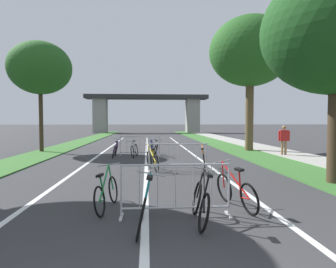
{
  "coord_description": "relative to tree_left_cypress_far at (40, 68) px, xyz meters",
  "views": [
    {
      "loc": [
        0.04,
        -1.67,
        1.89
      ],
      "look_at": [
        0.97,
        11.39,
        1.3
      ],
      "focal_mm": 31.33,
      "sensor_mm": 36.0,
      "label": 1
    }
  ],
  "objects": [
    {
      "name": "bicycle_green_4",
      "position": [
        5.53,
        -11.93,
        -4.69
      ],
      "size": [
        0.52,
        1.64,
        0.94
      ],
      "rotation": [
        0.0,
        0.0,
        -0.15
      ],
      "color": "black",
      "rests_on": "ground"
    },
    {
      "name": "grass_verge_left",
      "position": [
        0.51,
        5.67,
        -5.02
      ],
      "size": [
        2.15,
        54.25,
        0.05
      ],
      "primitive_type": "cube",
      "color": "#386B2D",
      "rests_on": "ground"
    },
    {
      "name": "lane_stripe_left_lane",
      "position": [
        3.73,
        -0.83,
        -5.04
      ],
      "size": [
        0.14,
        31.38,
        0.01
      ],
      "primitive_type": "cube",
      "color": "silver",
      "rests_on": "ground"
    },
    {
      "name": "pedestrian_waiting",
      "position": [
        13.71,
        -3.01,
        -4.04
      ],
      "size": [
        0.59,
        0.34,
        1.65
      ],
      "rotation": [
        0.0,
        0.0,
        2.99
      ],
      "color": "olive",
      "rests_on": "ground"
    },
    {
      "name": "tree_right_pine_far",
      "position": [
        12.75,
        -0.34,
        1.09
      ],
      "size": [
        5.04,
        5.04,
        8.31
      ],
      "color": "brown",
      "rests_on": "ground"
    },
    {
      "name": "lane_stripe_right_lane",
      "position": [
        8.98,
        -0.83,
        -5.04
      ],
      "size": [
        0.14,
        31.38,
        0.01
      ],
      "primitive_type": "cube",
      "color": "silver",
      "rests_on": "ground"
    },
    {
      "name": "bicycle_white_6",
      "position": [
        5.72,
        -2.71,
        -4.69
      ],
      "size": [
        0.61,
        1.63,
        0.91
      ],
      "rotation": [
        0.0,
        0.0,
        2.98
      ],
      "color": "black",
      "rests_on": "ground"
    },
    {
      "name": "crowd_barrier_third",
      "position": [
        5.99,
        -2.24,
        -4.53
      ],
      "size": [
        2.2,
        0.46,
        1.05
      ],
      "rotation": [
        0.0,
        0.0,
        -0.01
      ],
      "color": "#ADADB2",
      "rests_on": "ground"
    },
    {
      "name": "sidewalk_path_right",
      "position": [
        14.33,
        5.67,
        -5.01
      ],
      "size": [
        2.1,
        54.25,
        0.08
      ],
      "primitive_type": "cube",
      "color": "#9E9B93",
      "rests_on": "ground"
    },
    {
      "name": "bicycle_orange_7",
      "position": [
        8.61,
        -6.94,
        -4.67
      ],
      "size": [
        0.52,
        1.66,
        1.01
      ],
      "rotation": [
        0.0,
        0.0,
        -0.19
      ],
      "color": "black",
      "rests_on": "ground"
    },
    {
      "name": "bicycle_purple_0",
      "position": [
        4.73,
        -2.83,
        -4.68
      ],
      "size": [
        0.45,
        1.73,
        0.96
      ],
      "rotation": [
        0.0,
        0.0,
        -0.01
      ],
      "color": "black",
      "rests_on": "ground"
    },
    {
      "name": "bicycle_black_8",
      "position": [
        7.38,
        -12.89,
        -4.67
      ],
      "size": [
        0.5,
        1.65,
        0.99
      ],
      "rotation": [
        0.0,
        0.0,
        -0.04
      ],
      "color": "black",
      "rests_on": "ground"
    },
    {
      "name": "bicycle_red_3",
      "position": [
        8.3,
        -12.04,
        -4.68
      ],
      "size": [
        0.68,
        1.7,
        1.0
      ],
      "rotation": [
        0.0,
        0.0,
        0.23
      ],
      "color": "black",
      "rests_on": "ground"
    },
    {
      "name": "bicycle_silver_2",
      "position": [
        6.85,
        -2.78,
        -4.67
      ],
      "size": [
        0.54,
        1.65,
        0.91
      ],
      "rotation": [
        0.0,
        0.0,
        -0.13
      ],
      "color": "black",
      "rests_on": "ground"
    },
    {
      "name": "crowd_barrier_second",
      "position": [
        7.53,
        -7.37,
        -4.53
      ],
      "size": [
        2.21,
        0.52,
        1.05
      ],
      "rotation": [
        0.0,
        0.0,
        -0.04
      ],
      "color": "#ADADB2",
      "rests_on": "ground"
    },
    {
      "name": "bicycle_yellow_5",
      "position": [
        6.59,
        -7.0,
        -4.67
      ],
      "size": [
        0.67,
        1.7,
        1.0
      ],
      "rotation": [
        0.0,
        0.0,
        0.24
      ],
      "color": "black",
      "rests_on": "ground"
    },
    {
      "name": "overpass_bridge",
      "position": [
        6.36,
        28.31,
        -1.11
      ],
      "size": [
        19.1,
        3.19,
        5.96
      ],
      "color": "#2D2D30",
      "rests_on": "ground"
    },
    {
      "name": "bicycle_blue_9",
      "position": [
        6.68,
        -1.86,
        -4.69
      ],
      "size": [
        0.48,
        1.69,
        0.87
      ],
      "rotation": [
        0.0,
        0.0,
        -0.07
      ],
      "color": "black",
      "rests_on": "ground"
    },
    {
      "name": "lamppost_with_sign",
      "position": [
        14.06,
        -6.7,
        -2.08
      ],
      "size": [
        0.56,
        0.32,
        4.96
      ],
      "color": "#1E4C23",
      "rests_on": "ground"
    },
    {
      "name": "bicycle_teal_1",
      "position": [
        6.33,
        -13.11,
        -4.66
      ],
      "size": [
        0.55,
        1.74,
        0.99
      ],
      "rotation": [
        0.0,
        0.0,
        -0.05
      ],
      "color": "black",
      "rests_on": "ground"
    },
    {
      "name": "crowd_barrier_nearest",
      "position": [
        6.95,
        -12.51,
        -4.53
      ],
      "size": [
        2.19,
        0.45,
        1.05
      ],
      "rotation": [
        0.0,
        0.0,
        -0.0
      ],
      "color": "#ADADB2",
      "rests_on": "ground"
    },
    {
      "name": "tree_left_cypress_far",
      "position": [
        0.0,
        0.0,
        0.0
      ],
      "size": [
        3.7,
        3.7,
        6.64
      ],
      "color": "#3D2D1E",
      "rests_on": "ground"
    },
    {
      "name": "lane_stripe_center",
      "position": [
        6.36,
        -0.83,
        -5.04
      ],
      "size": [
        0.14,
        31.38,
        0.01
      ],
      "primitive_type": "cube",
      "color": "silver",
      "rests_on": "ground"
    },
    {
      "name": "grass_verge_right",
      "position": [
        12.2,
        5.67,
        -5.02
      ],
      "size": [
        2.15,
        54.25,
        0.05
      ],
      "primitive_type": "cube",
      "color": "#386B2D",
      "rests_on": "ground"
    }
  ]
}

